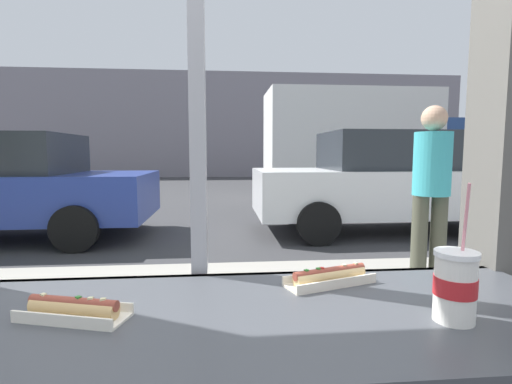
# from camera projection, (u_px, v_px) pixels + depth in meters

# --- Properties ---
(ground_plane) EXTENTS (60.00, 60.00, 0.00)m
(ground_plane) POSITION_uv_depth(u_px,v_px,m) (219.00, 209.00, 9.19)
(ground_plane) COLOR #38383A
(sidewalk_strip) EXTENTS (16.00, 2.80, 0.12)m
(sidewalk_strip) POSITION_uv_depth(u_px,v_px,m) (213.00, 324.00, 2.85)
(sidewalk_strip) COLOR #9E998E
(sidewalk_strip) RESTS_ON ground
(building_facade_far) EXTENTS (28.00, 1.20, 5.84)m
(building_facade_far) POSITION_uv_depth(u_px,v_px,m) (220.00, 125.00, 21.72)
(building_facade_far) COLOR gray
(building_facade_far) RESTS_ON ground
(soda_cup_left) EXTENTS (0.10, 0.10, 0.32)m
(soda_cup_left) POSITION_uv_depth(u_px,v_px,m) (455.00, 285.00, 0.87)
(soda_cup_left) COLOR silver
(soda_cup_left) RESTS_ON window_counter
(hotdog_tray_near) EXTENTS (0.28, 0.17, 0.05)m
(hotdog_tray_near) POSITION_uv_depth(u_px,v_px,m) (330.00, 276.00, 1.12)
(hotdog_tray_near) COLOR beige
(hotdog_tray_near) RESTS_ON window_counter
(hotdog_tray_far) EXTENTS (0.27, 0.16, 0.05)m
(hotdog_tray_far) POSITION_uv_depth(u_px,v_px,m) (74.00, 309.00, 0.88)
(hotdog_tray_far) COLOR silver
(hotdog_tray_far) RESTS_ON window_counter
(parked_car_blue) EXTENTS (4.37, 2.08, 1.63)m
(parked_car_blue) POSITION_uv_depth(u_px,v_px,m) (3.00, 185.00, 5.87)
(parked_car_blue) COLOR #283D93
(parked_car_blue) RESTS_ON ground
(parked_car_white) EXTENTS (4.30, 1.92, 1.68)m
(parked_car_white) POSITION_uv_depth(u_px,v_px,m) (386.00, 181.00, 6.42)
(parked_car_white) COLOR silver
(parked_car_white) RESTS_ON ground
(box_truck) EXTENTS (6.74, 2.44, 3.19)m
(box_truck) POSITION_uv_depth(u_px,v_px,m) (369.00, 141.00, 11.73)
(box_truck) COLOR silver
(box_truck) RESTS_ON ground
(pedestrian) EXTENTS (0.32, 0.32, 1.63)m
(pedestrian) POSITION_uv_depth(u_px,v_px,m) (431.00, 185.00, 3.38)
(pedestrian) COLOR #464738
(pedestrian) RESTS_ON sidewalk_strip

